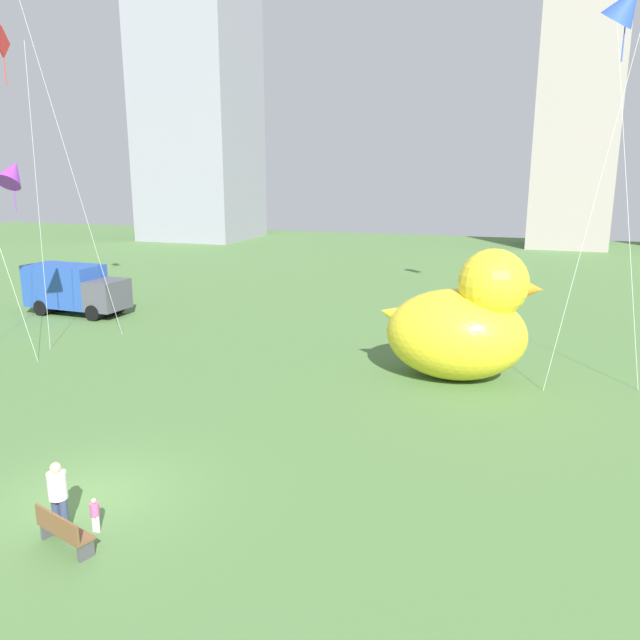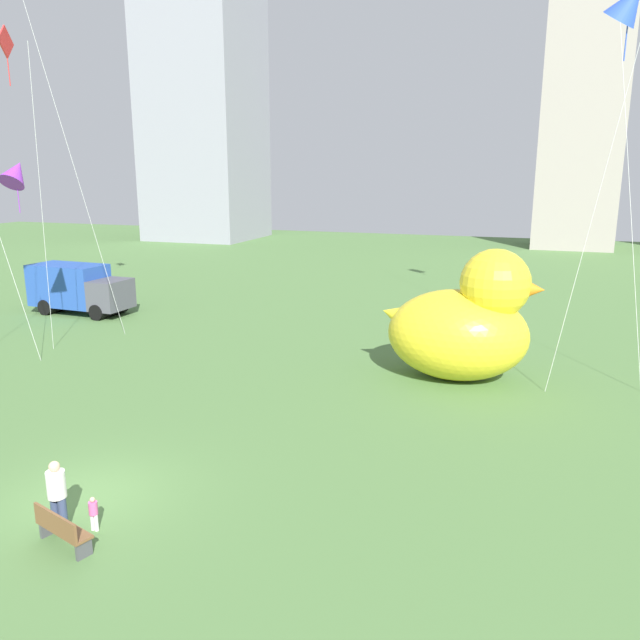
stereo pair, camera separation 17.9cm
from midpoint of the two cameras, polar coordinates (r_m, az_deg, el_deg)
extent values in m
plane|color=#4F773F|center=(17.70, -20.60, -14.96)|extent=(140.00, 140.00, 0.00)
cube|color=brown|center=(15.68, -22.44, -17.28)|extent=(1.64, 0.91, 0.06)
cube|color=brown|center=(15.47, -23.17, -16.70)|extent=(1.52, 0.54, 0.45)
cube|color=#47474C|center=(16.33, -23.74, -17.02)|extent=(0.19, 0.38, 0.39)
cube|color=#47474C|center=(15.26, -20.88, -19.02)|extent=(0.19, 0.38, 0.39)
cylinder|color=#38476B|center=(16.37, -23.15, -15.94)|extent=(0.20, 0.20, 0.85)
cylinder|color=#38476B|center=(16.24, -22.56, -16.13)|extent=(0.20, 0.20, 0.85)
cylinder|color=white|center=(15.97, -23.11, -13.69)|extent=(0.43, 0.43, 0.64)
sphere|color=#D8AD8C|center=(15.78, -23.26, -12.26)|extent=(0.25, 0.25, 0.25)
cylinder|color=silver|center=(16.16, -20.20, -16.95)|extent=(0.10, 0.10, 0.42)
cylinder|color=silver|center=(16.11, -19.89, -17.04)|extent=(0.10, 0.10, 0.42)
cylinder|color=#D85999|center=(15.96, -20.15, -15.87)|extent=(0.21, 0.21, 0.31)
sphere|color=#D8AD8C|center=(15.86, -20.22, -15.19)|extent=(0.12, 0.12, 0.12)
ellipsoid|color=yellow|center=(25.52, 12.04, -1.28)|extent=(5.54, 4.09, 3.61)
sphere|color=yellow|center=(24.97, 15.30, 3.23)|extent=(2.70, 2.70, 2.70)
cone|color=orange|center=(24.96, 18.06, 2.72)|extent=(1.21, 1.21, 1.21)
cone|color=yellow|center=(25.73, 6.78, 0.42)|extent=(1.65, 1.44, 1.74)
cube|color=#264CA5|center=(39.46, -22.31, 2.94)|extent=(4.40, 2.48, 2.40)
cube|color=#4C4C56|center=(37.56, -18.91, 2.17)|extent=(1.77, 2.37, 1.68)
cylinder|color=black|center=(37.85, -19.05, 0.95)|extent=(1.00, 2.44, 0.90)
cylinder|color=black|center=(40.29, -23.11, 1.32)|extent=(1.00, 2.44, 0.90)
cube|color=gray|center=(79.47, -11.02, 17.55)|extent=(11.88, 11.85, 28.33)
cube|color=#9E938C|center=(74.35, 22.58, 21.01)|extent=(8.17, 7.33, 38.35)
cylinder|color=silver|center=(30.02, -26.75, 4.11)|extent=(2.03, 0.26, 8.09)
cone|color=purple|center=(30.53, -26.38, 11.93)|extent=(1.23, 1.63, 1.55)
cylinder|color=purple|center=(30.54, -26.21, 10.25)|extent=(0.04, 0.04, 1.60)
cylinder|color=silver|center=(24.51, 23.23, 8.79)|extent=(2.21, 0.75, 13.26)
cone|color=blue|center=(23.96, 25.99, 24.47)|extent=(1.85, 1.64, 1.52)
cylinder|color=blue|center=(23.78, 25.75, 22.36)|extent=(0.04, 0.04, 1.60)
cylinder|color=silver|center=(30.29, -24.43, 9.37)|extent=(1.16, 0.93, 13.26)
cube|color=red|center=(30.57, -27.14, 21.66)|extent=(0.45, 1.23, 1.27)
cylinder|color=red|center=(30.44, -26.95, 20.00)|extent=(0.04, 0.04, 1.60)
cylinder|color=silver|center=(27.52, 25.59, 17.39)|extent=(2.88, 4.00, 21.31)
cylinder|color=silver|center=(32.41, -22.57, 14.96)|extent=(2.90, 2.81, 19.15)
camera|label=1|loc=(0.09, -90.27, -0.07)|focal=35.15mm
camera|label=2|loc=(0.09, 89.73, 0.07)|focal=35.15mm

